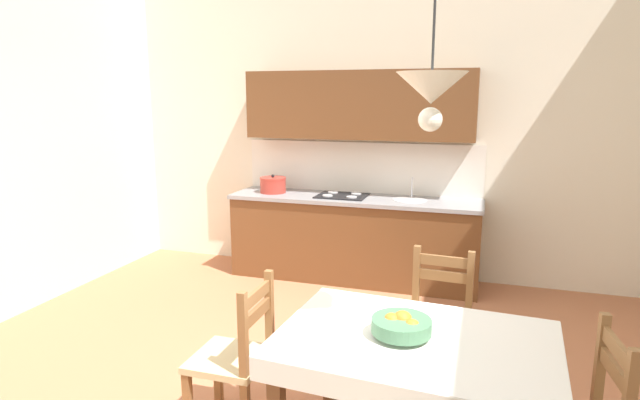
{
  "coord_description": "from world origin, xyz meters",
  "views": [
    {
      "loc": [
        1.11,
        -2.67,
        1.93
      ],
      "look_at": [
        -0.05,
        0.96,
        1.17
      ],
      "focal_mm": 29.08,
      "sensor_mm": 36.0,
      "label": 1
    }
  ],
  "objects": [
    {
      "name": "wall_back",
      "position": [
        0.0,
        2.91,
        1.99
      ],
      "size": [
        6.25,
        0.12,
        3.98
      ],
      "primitive_type": "cube",
      "color": "silver",
      "rests_on": "ground_plane"
    },
    {
      "name": "kitchen_cabinetry",
      "position": [
        -0.18,
        2.57,
        0.86
      ],
      "size": [
        2.63,
        0.63,
        2.2
      ],
      "color": "brown",
      "rests_on": "ground_plane"
    },
    {
      "name": "dining_table",
      "position": [
        0.84,
        -0.23,
        0.63
      ],
      "size": [
        1.43,
        1.03,
        0.75
      ],
      "color": "brown",
      "rests_on": "ground_plane"
    },
    {
      "name": "dining_chair_kitchen_side",
      "position": [
        0.88,
        0.64,
        0.44
      ],
      "size": [
        0.45,
        0.45,
        0.93
      ],
      "color": "#D1BC89",
      "rests_on": "ground_plane"
    },
    {
      "name": "dining_chair_tv_side",
      "position": [
        -0.2,
        -0.18,
        0.44
      ],
      "size": [
        0.42,
        0.42,
        0.93
      ],
      "color": "#D1BC89",
      "rests_on": "ground_plane"
    },
    {
      "name": "fruit_bowl",
      "position": [
        0.77,
        -0.25,
        0.81
      ],
      "size": [
        0.3,
        0.3,
        0.12
      ],
      "color": "#4C7F5B",
      "rests_on": "dining_table"
    },
    {
      "name": "pendant_lamp",
      "position": [
        0.87,
        -0.26,
        1.96
      ],
      "size": [
        0.32,
        0.32,
        0.8
      ],
      "color": "black"
    }
  ]
}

